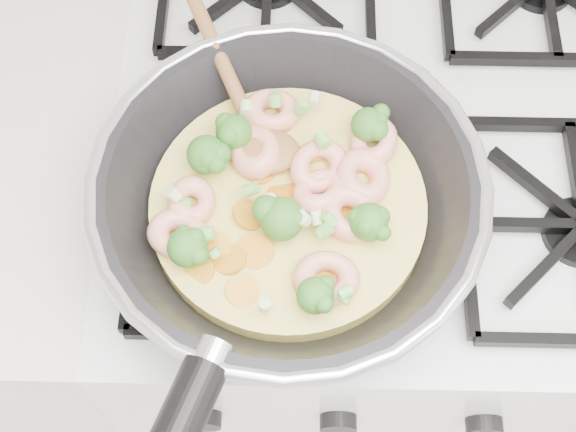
{
  "coord_description": "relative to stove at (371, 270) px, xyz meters",
  "views": [
    {
      "loc": [
        -0.11,
        1.22,
        1.58
      ],
      "look_at": [
        -0.12,
        1.55,
        0.93
      ],
      "focal_mm": 50.32,
      "sensor_mm": 36.0,
      "label": 1
    }
  ],
  "objects": [
    {
      "name": "stove",
      "position": [
        0.0,
        0.0,
        0.0
      ],
      "size": [
        0.6,
        0.6,
        0.92
      ],
      "color": "white",
      "rests_on": "ground"
    },
    {
      "name": "skillet",
      "position": [
        -0.12,
        -0.15,
        0.5
      ],
      "size": [
        0.35,
        0.63,
        0.1
      ],
      "rotation": [
        0.0,
        0.0,
        -0.28
      ],
      "color": "black",
      "rests_on": "stove"
    }
  ]
}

